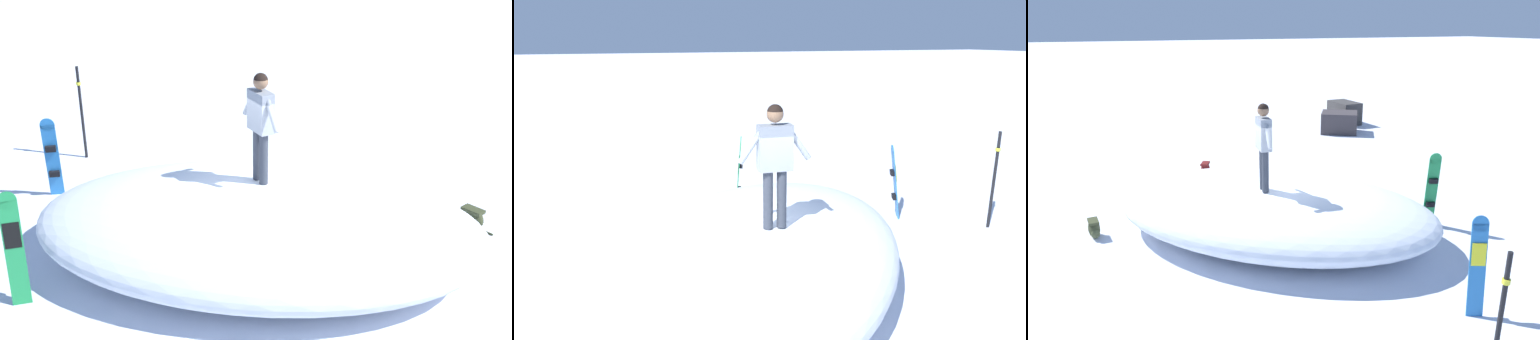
# 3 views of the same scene
# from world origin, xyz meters

# --- Properties ---
(ground) EXTENTS (240.00, 240.00, 0.00)m
(ground) POSITION_xyz_m (0.00, 0.00, 0.00)
(ground) COLOR white
(snow_mound) EXTENTS (8.16, 8.07, 1.16)m
(snow_mound) POSITION_xyz_m (0.20, -0.04, 0.58)
(snow_mound) COLOR white
(snow_mound) RESTS_ON ground
(snowboarder_standing) EXTENTS (0.27, 1.06, 1.77)m
(snowboarder_standing) POSITION_xyz_m (-0.09, -0.37, 2.23)
(snowboarder_standing) COLOR #333842
(snowboarder_standing) RESTS_ON snow_mound
(snowboard_primary_upright) EXTENTS (0.34, 0.33, 1.62)m
(snowboard_primary_upright) POSITION_xyz_m (2.05, -4.01, 0.84)
(snowboard_primary_upright) COLOR #2672BF
(snowboard_primary_upright) RESTS_ON ground
(snowboard_secondary_upright) EXTENTS (0.31, 0.25, 1.72)m
(snowboard_secondary_upright) POSITION_xyz_m (3.64, -1.03, 0.89)
(snowboard_secondary_upright) COLOR #1E8C47
(snowboard_secondary_upright) RESTS_ON ground
(backpack_far) EXTENTS (0.28, 0.66, 0.39)m
(backpack_far) POSITION_xyz_m (-3.39, 1.28, 0.20)
(backpack_far) COLOR #383D23
(backpack_far) RESTS_ON ground
(trail_marker_pole) EXTENTS (0.10, 0.10, 2.01)m
(trail_marker_pole) POSITION_xyz_m (0.85, -5.53, 1.05)
(trail_marker_pole) COLOR black
(trail_marker_pole) RESTS_ON ground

